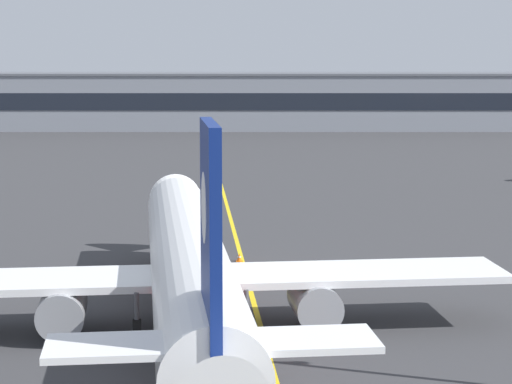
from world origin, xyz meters
TOP-DOWN VIEW (x-y plane):
  - taxiway_centreline at (0.00, 30.00)m, footprint 13.25×179.55m
  - airliner_foreground at (-2.48, 15.00)m, footprint 32.34×41.50m
  - safety_cone_by_nose_gear at (-0.32, 31.70)m, footprint 0.44×0.44m
  - terminal_building at (-6.42, 137.11)m, footprint 120.97×12.40m

SIDE VIEW (x-z plane):
  - taxiway_centreline at x=0.00m, z-range 0.00..0.01m
  - safety_cone_by_nose_gear at x=-0.32m, z-range -0.02..0.53m
  - airliner_foreground at x=-2.48m, z-range -2.46..9.19m
  - terminal_building at x=-6.42m, z-range 0.01..9.48m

